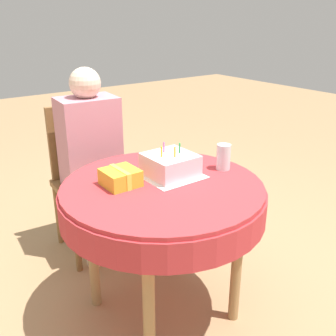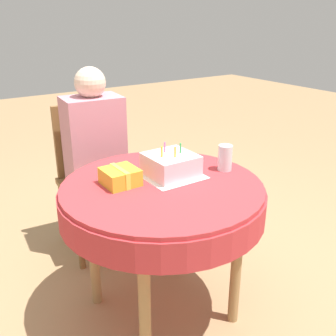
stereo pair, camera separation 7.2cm
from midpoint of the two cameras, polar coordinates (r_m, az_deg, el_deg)
name	(u,v)px [view 2 (the right image)]	position (r m, az deg, el deg)	size (l,w,h in m)	color
ground_plane	(163,310)	(2.13, 0.27, -19.88)	(12.00, 12.00, 0.00)	#A37F56
dining_table	(162,202)	(1.79, 0.30, -4.94)	(0.92, 0.92, 0.70)	#BC3338
chair	(92,173)	(2.48, -10.10, -0.72)	(0.45, 0.45, 0.90)	brown
person	(95,148)	(2.33, -9.62, 2.90)	(0.35, 0.35, 1.14)	beige
napkin	(171,175)	(1.84, 1.52, -1.04)	(0.26, 0.26, 0.00)	white
birthday_cake	(171,165)	(1.82, 1.53, 0.47)	(0.21, 0.21, 0.15)	silver
drinking_glass	(225,158)	(1.91, 9.36, 1.48)	(0.07, 0.07, 0.12)	silver
gift_box	(120,177)	(1.74, -5.78, -1.27)	(0.15, 0.15, 0.08)	gold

